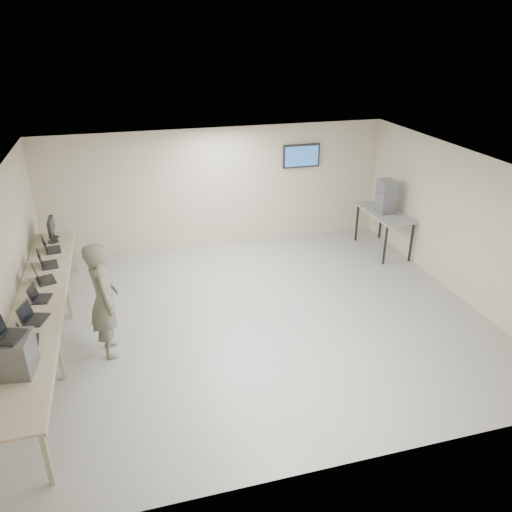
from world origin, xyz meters
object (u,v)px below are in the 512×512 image
object	(u,v)px
soldier	(104,300)
side_table	(385,215)
workbench	(41,305)
equipment_box	(15,355)

from	to	relation	value
soldier	side_table	distance (m)	6.68
side_table	soldier	bearing A→B (deg)	-158.32
workbench	soldier	bearing A→B (deg)	-19.78
workbench	side_table	bearing A→B (deg)	16.41
soldier	workbench	bearing A→B (deg)	62.63
equipment_box	soldier	bearing A→B (deg)	61.57
workbench	equipment_box	size ratio (longest dim) A/B	11.94
workbench	soldier	world-z (taller)	soldier
equipment_box	soldier	world-z (taller)	soldier
workbench	equipment_box	bearing A→B (deg)	-92.00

